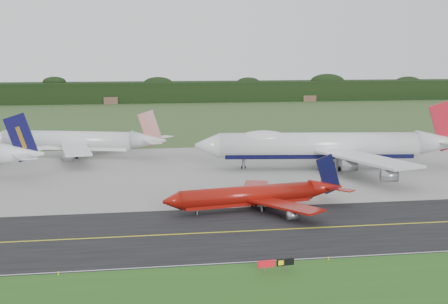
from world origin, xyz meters
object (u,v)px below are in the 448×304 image
Objects in this scene: jet_ba_747 at (328,146)px; taxiway_sign at (276,263)px; jet_red_737 at (257,195)px; jet_star_tail at (77,141)px.

jet_ba_747 is 13.62× the size of taxiway_sign.
jet_red_737 is (-26.95, -38.09, -3.31)m from jet_ba_747.
jet_star_tail is at bearing 155.91° from jet_ba_747.
taxiway_sign is (-31.79, -72.36, -4.85)m from jet_ba_747.
taxiway_sign is at bearing -113.72° from jet_ba_747.
jet_red_737 is 34.64m from taxiway_sign.
jet_star_tail is (-38.39, 67.30, 1.88)m from jet_red_737.
jet_ba_747 reaches higher than taxiway_sign.
jet_ba_747 reaches higher than jet_star_tail.
taxiway_sign is (33.56, -101.57, -3.42)m from jet_star_tail.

